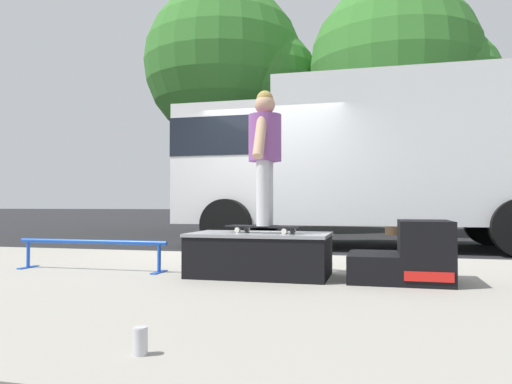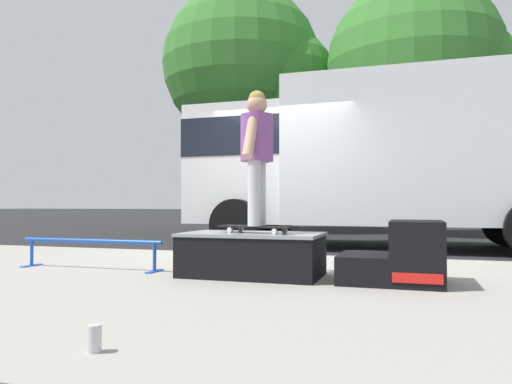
{
  "view_description": "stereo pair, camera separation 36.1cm",
  "coord_description": "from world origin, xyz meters",
  "px_view_note": "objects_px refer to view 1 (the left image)",
  "views": [
    {
      "loc": [
        1.8,
        -7.09,
        0.8
      ],
      "look_at": [
        0.36,
        -1.42,
        0.95
      ],
      "focal_mm": 34.08,
      "sensor_mm": 36.0,
      "label": 1
    },
    {
      "loc": [
        2.15,
        -6.99,
        0.8
      ],
      "look_at": [
        0.36,
        -1.42,
        0.95
      ],
      "focal_mm": 34.08,
      "sensor_mm": 36.0,
      "label": 2
    }
  ],
  "objects_px": {
    "skateboard": "(265,227)",
    "skater_kid": "(265,146)",
    "skate_box": "(260,253)",
    "street_tree_main": "(232,69)",
    "kicker_ramp": "(409,256)",
    "street_tree_neighbour": "(405,72)",
    "grind_rail": "(91,247)",
    "soda_can": "(141,341)",
    "box_truck": "(364,157)"
  },
  "relations": [
    {
      "from": "soda_can",
      "to": "street_tree_neighbour",
      "type": "bearing_deg",
      "value": 81.3
    },
    {
      "from": "kicker_ramp",
      "to": "skateboard",
      "type": "xyz_separation_m",
      "value": [
        -1.3,
        -0.01,
        0.24
      ]
    },
    {
      "from": "kicker_ramp",
      "to": "grind_rail",
      "type": "distance_m",
      "value": 3.15
    },
    {
      "from": "skateboard",
      "to": "street_tree_main",
      "type": "xyz_separation_m",
      "value": [
        -3.24,
        9.5,
        4.32
      ]
    },
    {
      "from": "skate_box",
      "to": "soda_can",
      "type": "distance_m",
      "value": 2.49
    },
    {
      "from": "skater_kid",
      "to": "grind_rail",
      "type": "bearing_deg",
      "value": -179.52
    },
    {
      "from": "skate_box",
      "to": "skater_kid",
      "type": "xyz_separation_m",
      "value": [
        0.05,
        -0.01,
        1.02
      ]
    },
    {
      "from": "grind_rail",
      "to": "box_truck",
      "type": "xyz_separation_m",
      "value": [
        2.63,
        4.81,
        1.34
      ]
    },
    {
      "from": "skateboard",
      "to": "soda_can",
      "type": "relative_size",
      "value": 6.39
    },
    {
      "from": "kicker_ramp",
      "to": "street_tree_neighbour",
      "type": "bearing_deg",
      "value": 87.16
    },
    {
      "from": "skateboard",
      "to": "soda_can",
      "type": "height_order",
      "value": "skateboard"
    },
    {
      "from": "box_truck",
      "to": "street_tree_main",
      "type": "bearing_deg",
      "value": 130.48
    },
    {
      "from": "skateboard",
      "to": "soda_can",
      "type": "bearing_deg",
      "value": -90.05
    },
    {
      "from": "kicker_ramp",
      "to": "soda_can",
      "type": "xyz_separation_m",
      "value": [
        -1.31,
        -2.48,
        -0.16
      ]
    },
    {
      "from": "street_tree_main",
      "to": "street_tree_neighbour",
      "type": "height_order",
      "value": "street_tree_main"
    },
    {
      "from": "skate_box",
      "to": "skater_kid",
      "type": "distance_m",
      "value": 1.02
    },
    {
      "from": "grind_rail",
      "to": "skater_kid",
      "type": "height_order",
      "value": "skater_kid"
    },
    {
      "from": "skate_box",
      "to": "street_tree_main",
      "type": "xyz_separation_m",
      "value": [
        -3.18,
        9.48,
        4.56
      ]
    },
    {
      "from": "soda_can",
      "to": "skateboard",
      "type": "bearing_deg",
      "value": 89.95
    },
    {
      "from": "skateboard",
      "to": "soda_can",
      "type": "xyz_separation_m",
      "value": [
        -0.0,
        -2.47,
        -0.41
      ]
    },
    {
      "from": "kicker_ramp",
      "to": "soda_can",
      "type": "bearing_deg",
      "value": -117.72
    },
    {
      "from": "kicker_ramp",
      "to": "street_tree_main",
      "type": "relative_size",
      "value": 0.12
    },
    {
      "from": "skateboard",
      "to": "box_truck",
      "type": "distance_m",
      "value": 4.98
    },
    {
      "from": "soda_can",
      "to": "street_tree_main",
      "type": "height_order",
      "value": "street_tree_main"
    },
    {
      "from": "skateboard",
      "to": "kicker_ramp",
      "type": "bearing_deg",
      "value": 0.59
    },
    {
      "from": "skateboard",
      "to": "street_tree_main",
      "type": "bearing_deg",
      "value": 108.82
    },
    {
      "from": "skater_kid",
      "to": "street_tree_neighbour",
      "type": "xyz_separation_m",
      "value": [
        1.75,
        8.96,
        2.98
      ]
    },
    {
      "from": "skateboard",
      "to": "skater_kid",
      "type": "distance_m",
      "value": 0.77
    },
    {
      "from": "grind_rail",
      "to": "box_truck",
      "type": "height_order",
      "value": "box_truck"
    },
    {
      "from": "kicker_ramp",
      "to": "grind_rail",
      "type": "height_order",
      "value": "kicker_ramp"
    },
    {
      "from": "box_truck",
      "to": "street_tree_neighbour",
      "type": "bearing_deg",
      "value": 76.88
    },
    {
      "from": "skate_box",
      "to": "soda_can",
      "type": "xyz_separation_m",
      "value": [
        0.05,
        -2.48,
        -0.16
      ]
    },
    {
      "from": "skater_kid",
      "to": "soda_can",
      "type": "relative_size",
      "value": 10.24
    },
    {
      "from": "box_truck",
      "to": "soda_can",
      "type": "bearing_deg",
      "value": -96.12
    },
    {
      "from": "skateboard",
      "to": "street_tree_neighbour",
      "type": "distance_m",
      "value": 9.87
    },
    {
      "from": "skater_kid",
      "to": "box_truck",
      "type": "bearing_deg",
      "value": 80.8
    },
    {
      "from": "grind_rail",
      "to": "soda_can",
      "type": "distance_m",
      "value": 3.08
    },
    {
      "from": "street_tree_main",
      "to": "grind_rail",
      "type": "bearing_deg",
      "value": -81.72
    },
    {
      "from": "skate_box",
      "to": "skateboard",
      "type": "xyz_separation_m",
      "value": [
        0.05,
        -0.01,
        0.25
      ]
    },
    {
      "from": "soda_can",
      "to": "box_truck",
      "type": "bearing_deg",
      "value": 83.88
    },
    {
      "from": "skateboard",
      "to": "skater_kid",
      "type": "bearing_deg",
      "value": -82.87
    },
    {
      "from": "skateboard",
      "to": "street_tree_neighbour",
      "type": "bearing_deg",
      "value": 78.97
    },
    {
      "from": "grind_rail",
      "to": "skateboard",
      "type": "xyz_separation_m",
      "value": [
        1.85,
        0.02,
        0.22
      ]
    },
    {
      "from": "skater_kid",
      "to": "street_tree_main",
      "type": "xyz_separation_m",
      "value": [
        -3.24,
        9.5,
        3.54
      ]
    },
    {
      "from": "skater_kid",
      "to": "kicker_ramp",
      "type": "bearing_deg",
      "value": 0.59
    },
    {
      "from": "box_truck",
      "to": "street_tree_main",
      "type": "xyz_separation_m",
      "value": [
        -4.01,
        4.7,
        3.2
      ]
    },
    {
      "from": "skate_box",
      "to": "grind_rail",
      "type": "bearing_deg",
      "value": -179.07
    },
    {
      "from": "kicker_ramp",
      "to": "street_tree_main",
      "type": "distance_m",
      "value": 11.46
    },
    {
      "from": "grind_rail",
      "to": "skater_kid",
      "type": "xyz_separation_m",
      "value": [
        1.85,
        0.02,
        1.0
      ]
    },
    {
      "from": "soda_can",
      "to": "street_tree_main",
      "type": "distance_m",
      "value": 13.27
    }
  ]
}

